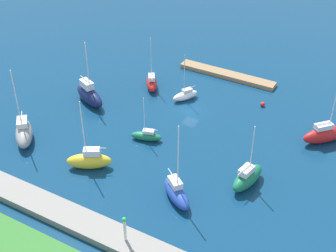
% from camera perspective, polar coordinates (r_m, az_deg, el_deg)
% --- Properties ---
extents(water, '(160.00, 160.00, 0.00)m').
position_cam_1_polar(water, '(84.12, 2.70, 1.91)').
color(water, navy).
rests_on(water, ground).
extents(pier_dock, '(19.35, 2.51, 0.81)m').
position_cam_1_polar(pier_dock, '(94.84, 7.01, 6.06)').
color(pier_dock, '#997A56').
rests_on(pier_dock, ground).
extents(breakwater, '(61.37, 3.93, 1.02)m').
position_cam_1_polar(breakwater, '(63.74, -10.38, -11.10)').
color(breakwater, gray).
rests_on(breakwater, ground).
extents(harbor_beacon, '(0.56, 0.56, 3.73)m').
position_cam_1_polar(harbor_beacon, '(58.67, -5.16, -11.86)').
color(harbor_beacon, silver).
rests_on(harbor_beacon, breakwater).
extents(sailboat_green_far_north, '(3.55, 6.88, 9.89)m').
position_cam_1_polar(sailboat_green_far_north, '(68.53, 9.38, -6.02)').
color(sailboat_green_far_north, '#19724C').
rests_on(sailboat_green_far_north, water).
extents(sailboat_red_west_end, '(6.91, 7.20, 11.84)m').
position_cam_1_polar(sailboat_red_west_end, '(79.55, 18.13, -0.90)').
color(sailboat_red_west_end, red).
rests_on(sailboat_red_west_end, water).
extents(sailboat_blue_along_channel, '(6.52, 5.68, 12.48)m').
position_cam_1_polar(sailboat_blue_along_channel, '(65.48, 1.01, -7.88)').
color(sailboat_blue_along_channel, '#2347B2').
rests_on(sailboat_blue_along_channel, water).
extents(sailboat_gray_lone_south, '(6.73, 7.09, 12.90)m').
position_cam_1_polar(sailboat_gray_lone_south, '(79.14, -16.72, -0.76)').
color(sailboat_gray_lone_south, gray).
rests_on(sailboat_gray_lone_south, water).
extents(sailboat_navy_off_beacon, '(8.16, 5.35, 11.94)m').
position_cam_1_polar(sailboat_navy_off_beacon, '(86.31, -9.31, 3.68)').
color(sailboat_navy_off_beacon, '#141E4C').
rests_on(sailboat_navy_off_beacon, water).
extents(sailboat_yellow_outer_mooring, '(6.78, 5.18, 11.51)m').
position_cam_1_polar(sailboat_yellow_outer_mooring, '(71.51, -9.32, -4.01)').
color(sailboat_yellow_outer_mooring, yellow).
rests_on(sailboat_yellow_outer_mooring, water).
extents(sailboat_white_center_basin, '(3.97, 5.13, 9.03)m').
position_cam_1_polar(sailboat_white_center_basin, '(86.59, 2.06, 3.68)').
color(sailboat_white_center_basin, white).
rests_on(sailboat_white_center_basin, water).
extents(sailboat_green_east_end, '(5.23, 3.06, 7.83)m').
position_cam_1_polar(sailboat_green_east_end, '(76.45, -2.57, -1.15)').
color(sailboat_green_east_end, '#19724C').
rests_on(sailboat_green_east_end, water).
extents(sailboat_red_far_south, '(4.73, 5.76, 10.02)m').
position_cam_1_polar(sailboat_red_far_south, '(90.00, -1.95, 5.20)').
color(sailboat_red_far_south, red).
rests_on(sailboat_red_far_south, water).
extents(mooring_buoy_red, '(0.82, 0.82, 0.82)m').
position_cam_1_polar(mooring_buoy_red, '(86.48, 11.16, 2.55)').
color(mooring_buoy_red, red).
rests_on(mooring_buoy_red, water).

